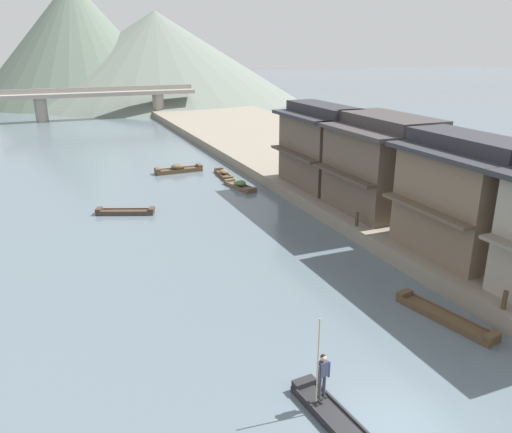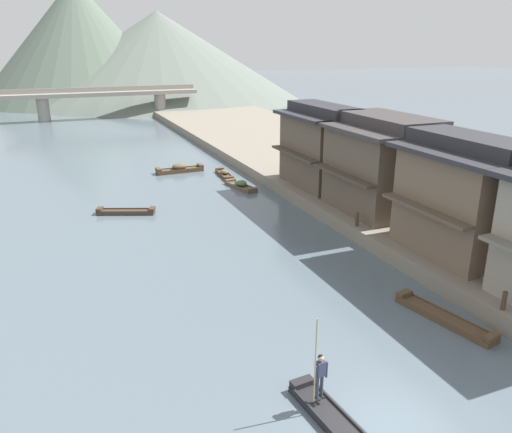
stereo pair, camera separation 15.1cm
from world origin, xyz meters
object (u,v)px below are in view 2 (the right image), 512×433
(house_waterfront_tall, at_px, (386,164))
(boat_moored_nearest, at_px, (126,212))
(boat_moored_far, at_px, (444,318))
(mooring_post_dock_mid, at_px, (357,219))
(boat_foreground_poled, at_px, (344,431))
(boatman_person, at_px, (320,371))
(boat_moored_third, at_px, (180,169))
(house_waterfront_narrow, at_px, (322,146))
(boat_midriver_drifting, at_px, (241,185))
(house_waterfront_second, at_px, (465,197))
(mooring_post_dock_near, at_px, (504,301))
(boat_moored_second, at_px, (225,174))
(stone_bridge, at_px, (103,98))

(house_waterfront_tall, bearing_deg, boat_moored_nearest, 153.12)
(boat_moored_far, distance_m, mooring_post_dock_mid, 9.80)
(boat_foreground_poled, distance_m, boatman_person, 1.86)
(boat_moored_third, bearing_deg, house_waterfront_narrow, -54.05)
(boat_midriver_drifting, distance_m, house_waterfront_second, 19.77)
(boat_midriver_drifting, xyz_separation_m, house_waterfront_narrow, (5.05, -4.25, 3.61))
(boatman_person, xyz_separation_m, house_waterfront_second, (12.23, 7.04, 2.44))
(house_waterfront_narrow, bearing_deg, boat_midriver_drifting, 139.89)
(mooring_post_dock_near, relative_size, mooring_post_dock_mid, 0.95)
(boat_moored_nearest, bearing_deg, mooring_post_dock_mid, -40.09)
(boat_moored_third, xyz_separation_m, mooring_post_dock_mid, (5.70, -20.63, 0.98))
(house_waterfront_second, height_order, mooring_post_dock_mid, house_waterfront_second)
(boat_moored_third, bearing_deg, house_waterfront_tall, -63.33)
(boat_foreground_poled, bearing_deg, house_waterfront_narrow, 62.48)
(house_waterfront_narrow, bearing_deg, boat_moored_second, 120.48)
(boat_foreground_poled, height_order, boat_moored_third, boat_moored_third)
(boat_foreground_poled, height_order, boat_midriver_drifting, boat_midriver_drifting)
(house_waterfront_second, bearing_deg, mooring_post_dock_near, -116.67)
(boat_moored_nearest, bearing_deg, boat_moored_far, -62.34)
(boat_moored_nearest, bearing_deg, boat_midriver_drifting, 17.97)
(boat_foreground_poled, relative_size, house_waterfront_narrow, 0.69)
(boatman_person, relative_size, boat_moored_far, 0.63)
(boat_moored_far, distance_m, house_waterfront_tall, 13.51)
(house_waterfront_tall, relative_size, mooring_post_dock_mid, 8.50)
(house_waterfront_narrow, bearing_deg, house_waterfront_tall, -82.65)
(mooring_post_dock_near, distance_m, mooring_post_dock_mid, 10.89)
(boat_moored_third, relative_size, mooring_post_dock_mid, 5.16)
(boatman_person, xyz_separation_m, mooring_post_dock_near, (9.43, 1.47, -0.16))
(boat_moored_third, xyz_separation_m, mooring_post_dock_near, (5.70, -31.53, 0.96))
(house_waterfront_second, height_order, mooring_post_dock_near, house_waterfront_second)
(boat_moored_second, height_order, boat_moored_third, boat_moored_third)
(house_waterfront_second, distance_m, mooring_post_dock_mid, 6.54)
(house_waterfront_tall, distance_m, house_waterfront_narrow, 6.91)
(boat_foreground_poled, distance_m, boat_midriver_drifting, 27.96)
(boat_moored_third, relative_size, mooring_post_dock_near, 5.42)
(boat_moored_nearest, distance_m, mooring_post_dock_near, 24.41)
(boat_moored_second, height_order, stone_bridge, stone_bridge)
(boat_midriver_drifting, relative_size, mooring_post_dock_near, 4.69)
(boat_foreground_poled, height_order, house_waterfront_tall, house_waterfront_tall)
(boat_moored_second, bearing_deg, mooring_post_dock_near, -85.26)
(boat_midriver_drifting, relative_size, stone_bridge, 0.13)
(stone_bridge, bearing_deg, house_waterfront_tall, -78.73)
(boatman_person, bearing_deg, house_waterfront_narrow, 60.74)
(boat_moored_nearest, xyz_separation_m, stone_bridge, (4.22, 49.55, 3.06))
(boat_foreground_poled, height_order, house_waterfront_narrow, house_waterfront_narrow)
(mooring_post_dock_near, bearing_deg, boatman_person, -171.12)
(house_waterfront_second, height_order, house_waterfront_narrow, same)
(boat_moored_third, height_order, house_waterfront_second, house_waterfront_second)
(boatman_person, height_order, boat_moored_third, boatman_person)
(boat_foreground_poled, height_order, boat_moored_second, boat_moored_second)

